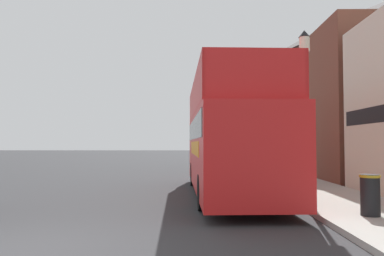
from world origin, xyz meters
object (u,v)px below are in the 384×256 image
Objects in this scene: lamp_post_nearest at (305,84)px; litter_bin at (370,194)px; lamp_post_second at (261,119)px; parked_car_ahead_of_bus at (230,164)px; tour_bus at (229,144)px; lamp_post_third at (240,124)px.

lamp_post_nearest reaches higher than litter_bin.
litter_bin is (0.51, -11.92, -2.53)m from lamp_post_second.
lamp_post_nearest is at bearing -81.14° from parked_car_ahead_of_bus.
tour_bus reaches higher than parked_car_ahead_of_bus.
tour_bus is 7.04m from parked_car_ahead_of_bus.
lamp_post_second is (0.29, 9.47, -0.49)m from lamp_post_nearest.
parked_car_ahead_of_bus is 0.87× the size of lamp_post_third.
lamp_post_third is 4.88× the size of litter_bin.
lamp_post_second is (2.45, 7.38, 1.34)m from tour_bus.
litter_bin is (2.30, -11.46, -0.05)m from parked_car_ahead_of_bus.
tour_bus is at bearing -97.91° from lamp_post_third.
lamp_post_nearest reaches higher than tour_bus.
lamp_post_nearest reaches higher than lamp_post_second.
tour_bus is 2.33× the size of lamp_post_second.
lamp_post_second is at bearing 13.70° from parked_car_ahead_of_bus.
parked_car_ahead_of_bus is at bearing -165.71° from lamp_post_second.
parked_car_ahead_of_bus is at bearing 99.45° from lamp_post_nearest.
lamp_post_third is at bearing 79.76° from parked_car_ahead_of_bus.
parked_car_ahead_of_bus reaches higher than litter_bin.
tour_bus reaches higher than litter_bin.
lamp_post_nearest is 5.33× the size of litter_bin.
lamp_post_third is (-0.11, 9.47, 0.23)m from lamp_post_second.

